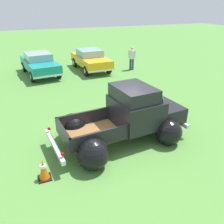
{
  "coord_description": "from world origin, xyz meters",
  "views": [
    {
      "loc": [
        -2.87,
        -6.32,
        4.41
      ],
      "look_at": [
        0.0,
        0.6,
        0.85
      ],
      "focal_mm": 36.93,
      "sensor_mm": 36.0,
      "label": 1
    }
  ],
  "objects_px": {
    "spectator_0": "(132,57)",
    "lane_cone_0": "(44,169)",
    "show_car_0": "(39,63)",
    "show_car_1": "(90,59)",
    "vintage_pickup_truck": "(129,119)"
  },
  "relations": [
    {
      "from": "spectator_0",
      "to": "lane_cone_0",
      "type": "distance_m",
      "value": 12.0
    },
    {
      "from": "show_car_0",
      "to": "lane_cone_0",
      "type": "distance_m",
      "value": 10.67
    },
    {
      "from": "show_car_1",
      "to": "lane_cone_0",
      "type": "xyz_separation_m",
      "value": [
        -4.7,
        -10.5,
        -0.47
      ]
    },
    {
      "from": "show_car_0",
      "to": "vintage_pickup_truck",
      "type": "bearing_deg",
      "value": 4.66
    },
    {
      "from": "vintage_pickup_truck",
      "to": "show_car_0",
      "type": "bearing_deg",
      "value": 96.59
    },
    {
      "from": "vintage_pickup_truck",
      "to": "show_car_0",
      "type": "height_order",
      "value": "vintage_pickup_truck"
    },
    {
      "from": "vintage_pickup_truck",
      "to": "show_car_1",
      "type": "height_order",
      "value": "vintage_pickup_truck"
    },
    {
      "from": "show_car_1",
      "to": "spectator_0",
      "type": "height_order",
      "value": "spectator_0"
    },
    {
      "from": "show_car_1",
      "to": "lane_cone_0",
      "type": "height_order",
      "value": "show_car_1"
    },
    {
      "from": "show_car_0",
      "to": "spectator_0",
      "type": "distance_m",
      "value": 6.38
    },
    {
      "from": "show_car_1",
      "to": "lane_cone_0",
      "type": "relative_size",
      "value": 6.75
    },
    {
      "from": "show_car_0",
      "to": "lane_cone_0",
      "type": "bearing_deg",
      "value": -12.9
    },
    {
      "from": "show_car_0",
      "to": "show_car_1",
      "type": "distance_m",
      "value": 3.53
    },
    {
      "from": "vintage_pickup_truck",
      "to": "spectator_0",
      "type": "height_order",
      "value": "vintage_pickup_truck"
    },
    {
      "from": "vintage_pickup_truck",
      "to": "show_car_1",
      "type": "relative_size",
      "value": 1.12
    }
  ]
}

